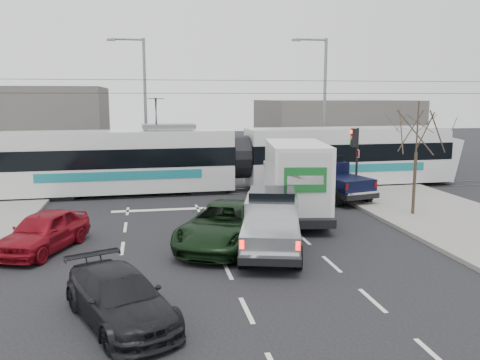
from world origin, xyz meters
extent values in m
plane|color=black|center=(0.00, 0.00, 0.00)|extent=(120.00, 120.00, 0.00)
cube|color=gray|center=(9.00, 0.00, 0.07)|extent=(6.00, 60.00, 0.15)
cube|color=#33302D|center=(0.00, 10.00, 0.01)|extent=(60.00, 1.60, 0.03)
cube|color=#625F59|center=(-14.00, 22.00, 3.00)|extent=(14.00, 10.00, 6.00)
cube|color=#625F59|center=(12.00, 24.00, 2.50)|extent=(12.00, 10.00, 5.00)
cylinder|color=#47382B|center=(7.60, 2.50, 1.52)|extent=(0.14, 0.14, 2.75)
cylinder|color=#47382B|center=(7.60, 2.50, 4.03)|extent=(0.07, 0.07, 2.25)
cylinder|color=black|center=(6.60, 6.50, 1.95)|extent=(0.12, 0.12, 3.60)
cube|color=black|center=(6.40, 6.50, 3.25)|extent=(0.28, 0.28, 0.95)
cylinder|color=#FF0C07|center=(6.25, 6.50, 3.55)|extent=(0.06, 0.20, 0.20)
cylinder|color=orange|center=(6.25, 6.50, 3.25)|extent=(0.06, 0.20, 0.20)
cylinder|color=#05330C|center=(6.25, 6.50, 2.95)|extent=(0.06, 0.20, 0.20)
cube|color=white|center=(6.58, 6.35, 2.45)|extent=(0.02, 0.30, 0.40)
cylinder|color=slate|center=(7.50, 14.00, 4.50)|extent=(0.20, 0.20, 9.00)
cylinder|color=slate|center=(6.50, 14.00, 8.90)|extent=(2.00, 0.14, 0.14)
cube|color=slate|center=(5.50, 14.00, 8.85)|extent=(0.55, 0.25, 0.14)
cylinder|color=slate|center=(-4.00, 16.00, 4.50)|extent=(0.20, 0.20, 9.00)
cylinder|color=slate|center=(-5.00, 16.00, 8.90)|extent=(2.00, 0.14, 0.14)
cube|color=slate|center=(-6.00, 16.00, 8.85)|extent=(0.55, 0.25, 0.14)
cylinder|color=black|center=(0.00, 10.00, 5.50)|extent=(60.00, 0.03, 0.03)
cylinder|color=black|center=(0.00, 10.00, 6.20)|extent=(60.00, 0.03, 0.03)
cube|color=silver|center=(-5.45, 10.19, 0.98)|extent=(12.27, 2.92, 1.48)
cube|color=black|center=(-5.45, 10.19, 2.12)|extent=(12.33, 2.95, 1.01)
cube|color=silver|center=(-5.45, 10.19, 3.03)|extent=(12.27, 2.82, 0.94)
cube|color=#19747D|center=(-5.41, 8.90, 1.25)|extent=(8.54, 0.27, 0.47)
cube|color=silver|center=(7.81, 10.59, 0.98)|extent=(12.27, 2.92, 1.48)
cube|color=black|center=(7.81, 10.59, 2.12)|extent=(12.33, 2.95, 1.01)
cube|color=silver|center=(7.81, 10.59, 3.03)|extent=(12.27, 2.82, 0.94)
cube|color=#19747D|center=(7.84, 9.29, 1.25)|extent=(8.54, 0.27, 0.47)
cylinder|color=black|center=(1.18, 10.39, 1.92)|extent=(1.02, 2.48, 2.46)
cube|color=slate|center=(-2.80, 10.27, 3.71)|extent=(2.89, 1.62, 0.24)
cube|color=black|center=(-8.76, 10.09, 0.17)|extent=(1.96, 2.23, 0.34)
cube|color=black|center=(-0.81, 10.33, 0.17)|extent=(1.96, 2.23, 0.34)
cube|color=black|center=(3.17, 10.45, 0.17)|extent=(1.96, 2.23, 0.34)
cube|color=black|center=(11.12, 10.68, 0.17)|extent=(1.96, 2.23, 0.34)
cube|color=black|center=(0.10, -1.35, 0.52)|extent=(3.25, 5.78, 0.24)
cube|color=#ACAEB1|center=(0.36, -0.39, 1.18)|extent=(2.39, 2.70, 1.09)
cube|color=black|center=(0.38, -0.30, 1.75)|extent=(1.98, 2.00, 0.52)
cube|color=#ACAEB1|center=(0.70, 0.87, 0.96)|extent=(1.99, 1.42, 0.52)
cube|color=#ACAEB1|center=(-0.21, -2.51, 0.90)|extent=(2.43, 2.86, 0.61)
cube|color=silver|center=(-0.58, -3.88, 0.64)|extent=(1.72, 0.62, 0.17)
cube|color=#FF0C07|center=(-1.36, -3.56, 0.99)|extent=(0.15, 0.11, 0.26)
cube|color=#FF0C07|center=(0.25, -3.99, 0.99)|extent=(0.15, 0.11, 0.26)
cylinder|color=black|center=(-0.28, 0.57, 0.38)|extent=(0.45, 0.80, 0.76)
cylinder|color=black|center=(1.40, 0.12, 0.38)|extent=(0.45, 0.80, 0.76)
cylinder|color=black|center=(-1.19, -2.81, 0.38)|extent=(0.45, 0.80, 0.76)
cylinder|color=black|center=(0.48, -3.26, 0.38)|extent=(0.45, 0.80, 0.76)
cube|color=black|center=(2.33, 3.37, 0.53)|extent=(3.34, 7.06, 0.34)
cube|color=white|center=(2.72, 5.91, 1.36)|extent=(2.43, 1.95, 1.55)
cube|color=black|center=(2.74, 6.05, 1.94)|extent=(2.05, 1.36, 0.58)
cube|color=silver|center=(2.22, 2.70, 1.96)|extent=(3.00, 4.91, 2.86)
cube|color=silver|center=(1.87, 0.44, 1.96)|extent=(2.03, 0.36, 2.51)
cube|color=#155E22|center=(1.87, 0.39, 2.19)|extent=(1.61, 0.27, 0.97)
cube|color=black|center=(1.84, 0.22, 0.44)|extent=(2.10, 0.56, 0.17)
cylinder|color=black|center=(1.65, 5.67, 0.44)|extent=(0.42, 0.91, 0.87)
cylinder|color=black|center=(3.67, 5.36, 0.44)|extent=(0.42, 0.91, 0.87)
cylinder|color=black|center=(1.03, 1.65, 0.48)|extent=(0.44, 1.00, 0.97)
cylinder|color=black|center=(3.05, 1.33, 0.48)|extent=(0.44, 1.00, 0.97)
cube|color=black|center=(5.50, 7.00, 0.57)|extent=(3.11, 5.53, 0.26)
cube|color=black|center=(5.28, 7.91, 1.31)|extent=(2.36, 2.58, 1.20)
cube|color=black|center=(5.25, 8.01, 1.93)|extent=(1.97, 1.91, 0.57)
cube|color=black|center=(4.98, 9.13, 1.07)|extent=(2.01, 1.35, 0.57)
cube|color=black|center=(5.77, 5.88, 0.99)|extent=(2.39, 2.73, 0.68)
cube|color=silver|center=(6.09, 4.56, 0.71)|extent=(1.77, 0.60, 0.19)
cube|color=#590505|center=(5.24, 4.47, 1.10)|extent=(0.16, 0.12, 0.29)
cube|color=#590505|center=(6.89, 4.87, 1.10)|extent=(0.16, 0.12, 0.29)
cylinder|color=black|center=(4.24, 8.41, 0.42)|extent=(0.48, 0.88, 0.84)
cylinder|color=black|center=(5.97, 8.83, 0.42)|extent=(0.48, 0.88, 0.84)
cylinder|color=black|center=(5.03, 5.17, 0.42)|extent=(0.48, 0.88, 0.84)
cylinder|color=black|center=(6.76, 5.59, 0.42)|extent=(0.48, 0.88, 0.84)
imported|color=black|center=(-1.36, -0.31, 0.77)|extent=(4.67, 6.13, 1.55)
imported|color=maroon|center=(-7.66, 0.20, 0.71)|extent=(3.11, 4.47, 1.41)
imported|color=black|center=(-4.80, -6.11, 0.62)|extent=(3.27, 4.63, 1.24)
camera|label=1|loc=(-4.10, -17.86, 5.34)|focal=38.00mm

